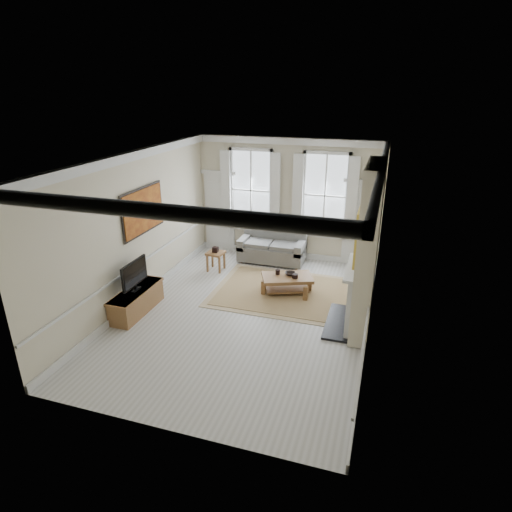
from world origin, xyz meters
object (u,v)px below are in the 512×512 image
(tv_stand, at_px, (137,301))
(side_table, at_px, (216,256))
(coffee_table, at_px, (287,279))
(sofa, at_px, (273,249))

(tv_stand, bearing_deg, side_table, 73.76)
(coffee_table, relative_size, tv_stand, 0.90)
(coffee_table, bearing_deg, side_table, 138.26)
(side_table, relative_size, coffee_table, 0.39)
(side_table, distance_m, tv_stand, 2.78)
(tv_stand, bearing_deg, sofa, 61.27)
(sofa, relative_size, side_table, 3.50)
(coffee_table, bearing_deg, tv_stand, -169.36)
(sofa, xyz_separation_m, coffee_table, (0.87, -1.86, 0.00))
(side_table, bearing_deg, sofa, 40.48)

